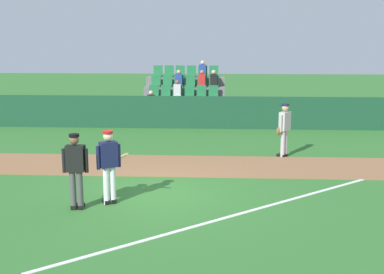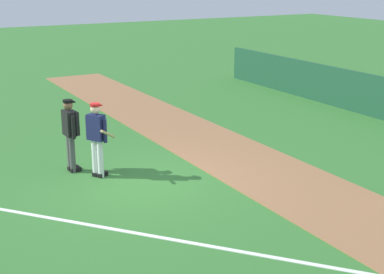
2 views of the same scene
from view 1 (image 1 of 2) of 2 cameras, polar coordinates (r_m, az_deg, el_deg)
ground_plane at (r=12.72m, az=-4.51°, el=-6.58°), size 80.00×80.00×0.00m
infield_dirt_path at (r=15.48m, az=-3.10°, el=-3.20°), size 28.00×2.49×0.03m
foul_line_chalk at (r=12.21m, az=9.39°, el=-7.45°), size 9.29×7.76×0.01m
dugout_fence at (r=21.54m, az=-1.33°, el=2.80°), size 20.00×0.16×1.38m
stadium_bleachers at (r=23.80m, az=-0.89°, el=3.78°), size 3.90×3.80×2.70m
batter_navy_jersey at (r=11.97m, az=-9.33°, el=-3.03°), size 0.74×0.70×1.76m
umpire_home_plate at (r=11.74m, az=-12.98°, el=-3.30°), size 0.59×0.32×1.76m
runner_grey_jersey at (r=16.60m, az=10.35°, el=0.97°), size 0.52×0.54×1.76m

